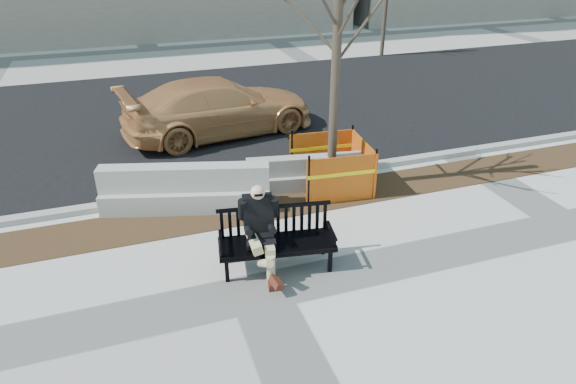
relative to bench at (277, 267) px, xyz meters
name	(u,v)px	position (x,y,z in m)	size (l,w,h in m)	color
ground	(259,292)	(-0.47, -0.53, 0.00)	(120.00, 120.00, 0.00)	beige
mulch_strip	(223,213)	(-0.47, 2.07, 0.00)	(40.00, 1.20, 0.02)	#47301C
asphalt_street	(179,116)	(-0.47, 8.27, 0.00)	(60.00, 10.40, 0.01)	black
curb	(214,190)	(-0.47, 3.02, 0.06)	(60.00, 0.25, 0.12)	#9E9B93
bench	(277,267)	(0.00, 0.00, 0.00)	(1.96, 0.70, 1.04)	black
seated_man	(261,266)	(-0.26, 0.10, 0.00)	(0.64, 1.06, 1.49)	black
tree_fence	(330,187)	(2.01, 2.41, 0.00)	(2.26, 2.26, 5.66)	orange
sedan	(221,133)	(0.43, 6.43, 0.00)	(2.12, 5.22, 1.52)	tan
jersey_barrier_left	(188,208)	(-1.12, 2.50, 0.00)	(3.36, 0.67, 0.96)	#ABA9A0
jersey_barrier_right	(307,187)	(1.52, 2.58, 0.00)	(2.62, 0.52, 0.75)	#9B9991
far_tree_right	(381,55)	(9.18, 13.45, 0.00)	(1.93, 1.93, 5.20)	#45392C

